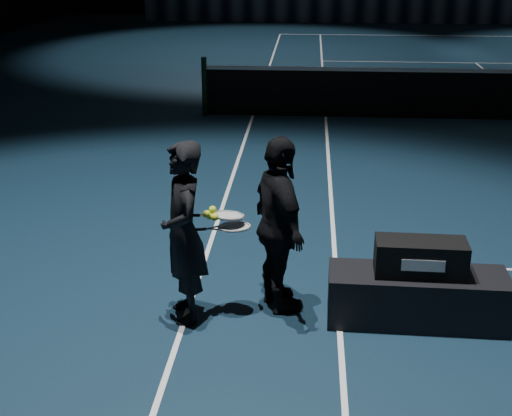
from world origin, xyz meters
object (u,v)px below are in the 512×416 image
at_px(player_b, 279,226).
at_px(racket_upper, 228,215).
at_px(racket_lower, 235,227).
at_px(tennis_balls, 212,214).
at_px(player_bench, 417,297).
at_px(racket_bag, 420,257).
at_px(player_a, 183,233).

height_order(player_b, racket_upper, player_b).
bearing_deg(racket_lower, tennis_balls, 178.53).
bearing_deg(player_bench, racket_bag, 0.00).
height_order(racket_bag, racket_upper, racket_upper).
bearing_deg(player_a, racket_bag, 72.22).
xyz_separation_m(racket_lower, tennis_balls, (-0.19, -0.05, 0.13)).
relative_size(racket_bag, player_b, 0.48).
height_order(player_bench, player_b, player_b).
distance_m(player_a, player_b, 0.85).
bearing_deg(racket_bag, tennis_balls, -178.76).
xyz_separation_m(player_a, racket_upper, (0.38, 0.14, 0.12)).
height_order(racket_lower, racket_upper, racket_upper).
distance_m(player_b, racket_upper, 0.47).
xyz_separation_m(player_bench, racket_upper, (-1.67, 0.08, 0.70)).
xyz_separation_m(racket_bag, player_a, (-2.05, -0.07, 0.19)).
bearing_deg(tennis_balls, player_a, -163.54).
xyz_separation_m(player_b, tennis_balls, (-0.58, -0.15, 0.15)).
relative_size(racket_lower, tennis_balls, 5.67).
bearing_deg(player_b, racket_bag, -120.95).
relative_size(player_bench, player_b, 0.96).
distance_m(player_bench, tennis_balls, 1.95).
bearing_deg(player_b, tennis_balls, 81.22).
height_order(player_bench, tennis_balls, tennis_balls).
height_order(player_bench, player_a, player_a).
xyz_separation_m(player_a, racket_lower, (0.43, 0.12, 0.02)).
bearing_deg(racket_upper, racket_lower, -42.66).
bearing_deg(player_bench, racket_lower, 179.56).
bearing_deg(player_bench, player_b, 174.09).
relative_size(player_b, tennis_balls, 13.60).
bearing_deg(player_a, racket_lower, 85.69).
bearing_deg(tennis_balls, player_bench, -0.17).
bearing_deg(player_b, player_a, 81.70).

